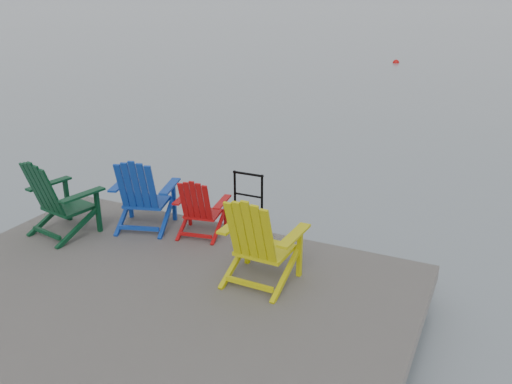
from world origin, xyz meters
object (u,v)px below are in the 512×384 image
at_px(chair_yellow, 259,239).
at_px(buoy_b, 396,63).
at_px(chair_red, 200,206).
at_px(chair_green, 58,197).
at_px(chair_blue, 143,193).
at_px(handrail, 248,196).

bearing_deg(chair_yellow, buoy_b, 99.74).
bearing_deg(chair_red, chair_green, -166.00).
distance_m(chair_blue, chair_red, 0.90).
bearing_deg(handrail, chair_green, -151.62).
distance_m(handrail, chair_green, 2.73).
bearing_deg(chair_blue, buoy_b, 76.10).
distance_m(chair_yellow, buoy_b, 25.44).
relative_size(handrail, chair_green, 0.78).
height_order(chair_blue, buoy_b, chair_blue).
xyz_separation_m(handrail, buoy_b, (-2.65, 23.85, -1.04)).
height_order(chair_green, chair_blue, chair_green).
bearing_deg(buoy_b, chair_red, -85.05).
bearing_deg(chair_blue, chair_green, -161.49).
bearing_deg(buoy_b, handrail, -83.66).
bearing_deg(chair_blue, chair_yellow, -34.77).
relative_size(handrail, buoy_b, 2.51).
relative_size(chair_green, chair_blue, 1.03).
relative_size(chair_red, chair_yellow, 0.77).
distance_m(handrail, chair_yellow, 1.56).
relative_size(chair_green, buoy_b, 3.23).
height_order(chair_yellow, buoy_b, chair_yellow).
distance_m(chair_red, buoy_b, 24.42).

